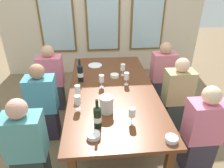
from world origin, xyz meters
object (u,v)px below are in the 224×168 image
tasting_bowl_2 (171,139)px  seated_person_3 (177,97)px  wine_bottle_1 (80,73)px  seated_person_0 (28,149)px  seated_person_1 (201,133)px  dining_table (112,93)px  seated_person_2 (43,105)px  wine_glass_1 (102,79)px  wine_glass_2 (78,90)px  wine_glass_0 (132,113)px  metal_pitcher (107,104)px  tasting_bowl_1 (94,136)px  seated_person_5 (162,76)px  white_plate_0 (95,65)px  wine_glass_4 (127,77)px  wine_glass_5 (78,100)px  wine_glass_3 (123,68)px  wine_bottle_0 (97,117)px  seated_person_4 (52,80)px  tasting_bowl_0 (115,76)px

tasting_bowl_2 → seated_person_3: size_ratio=0.10×
wine_bottle_1 → seated_person_0: (-0.50, -1.00, -0.34)m
wine_bottle_1 → seated_person_1: size_ratio=0.30×
dining_table → seated_person_2: bearing=178.6°
seated_person_0 → wine_glass_1: bearing=45.9°
dining_table → wine_glass_2: 0.50m
wine_glass_0 → seated_person_0: bearing=-177.0°
metal_pitcher → wine_glass_1: size_ratio=1.09×
metal_pitcher → seated_person_0: size_ratio=0.17×
tasting_bowl_1 → wine_glass_0: 0.44m
wine_glass_1 → wine_glass_2: size_ratio=1.00×
seated_person_2 → seated_person_3: same height
wine_bottle_1 → seated_person_5: size_ratio=0.30×
white_plate_0 → wine_glass_4: size_ratio=1.28×
wine_bottle_1 → wine_glass_4: 0.63m
wine_glass_5 → seated_person_5: 1.79m
wine_glass_3 → seated_person_0: size_ratio=0.16×
metal_pitcher → wine_glass_2: size_ratio=1.09×
dining_table → wine_bottle_0: (-0.21, -0.73, 0.19)m
wine_glass_0 → seated_person_0: 1.10m
wine_glass_2 → seated_person_4: (-0.49, 0.93, -0.33)m
wine_glass_0 → seated_person_4: 1.81m
seated_person_0 → wine_bottle_0: bearing=1.8°
wine_glass_2 → seated_person_1: seated_person_1 is taller
metal_pitcher → wine_glass_0: bearing=-40.7°
dining_table → wine_bottle_1: bearing=149.5°
white_plate_0 → seated_person_1: size_ratio=0.20×
tasting_bowl_2 → seated_person_2: bearing=143.5°
white_plate_0 → seated_person_5: (1.13, -0.04, -0.22)m
seated_person_4 → white_plate_0: bearing=2.1°
wine_glass_4 → seated_person_5: bearing=41.0°
metal_pitcher → wine_glass_4: size_ratio=1.09×
white_plate_0 → seated_person_2: seated_person_2 is taller
dining_table → metal_pitcher: 0.53m
tasting_bowl_2 → tasting_bowl_0: bearing=106.2°
tasting_bowl_2 → wine_glass_0: (-0.31, 0.29, 0.10)m
wine_glass_0 → wine_glass_1: same height
seated_person_4 → seated_person_5: 1.84m
seated_person_5 → wine_bottle_1: bearing=-160.2°
white_plate_0 → seated_person_4: seated_person_4 is taller
seated_person_0 → seated_person_2: 0.78m
tasting_bowl_0 → tasting_bowl_1: (-0.32, -1.20, -0.00)m
wine_glass_3 → wine_glass_1: bearing=-134.7°
wine_glass_2 → seated_person_5: size_ratio=0.16×
dining_table → tasting_bowl_1: tasting_bowl_1 is taller
dining_table → tasting_bowl_2: (0.44, -0.98, 0.09)m
wine_glass_1 → wine_bottle_1: bearing=146.3°
wine_glass_3 → seated_person_1: bearing=-55.8°
wine_glass_2 → seated_person_2: size_ratio=0.16×
white_plate_0 → seated_person_1: (1.13, -1.46, -0.22)m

